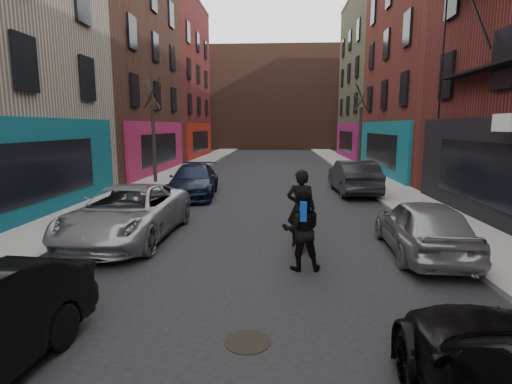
# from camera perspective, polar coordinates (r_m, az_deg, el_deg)

# --- Properties ---
(sidewalk_left) EXTENTS (2.50, 84.00, 0.13)m
(sidewalk_left) POSITION_cam_1_polar(r_m,az_deg,el_deg) (34.66, -8.29, 4.09)
(sidewalk_left) COLOR gray
(sidewalk_left) RESTS_ON ground
(sidewalk_right) EXTENTS (2.50, 84.00, 0.13)m
(sidewalk_right) POSITION_cam_1_polar(r_m,az_deg,el_deg) (34.39, 12.61, 3.92)
(sidewalk_right) COLOR gray
(sidewalk_right) RESTS_ON ground
(building_far) EXTENTS (40.00, 10.00, 14.00)m
(building_far) POSITION_cam_1_polar(r_m,az_deg,el_deg) (59.93, 2.73, 13.00)
(building_far) COLOR #47281E
(building_far) RESTS_ON ground
(tree_left_far) EXTENTS (2.00, 2.00, 6.50)m
(tree_left_far) POSITION_cam_1_polar(r_m,az_deg,el_deg) (22.88, -14.48, 9.54)
(tree_left_far) COLOR black
(tree_left_far) RESTS_ON sidewalk_left
(tree_right_far) EXTENTS (2.00, 2.00, 6.80)m
(tree_right_far) POSITION_cam_1_polar(r_m,az_deg,el_deg) (28.34, 14.70, 9.74)
(tree_right_far) COLOR black
(tree_right_far) RESTS_ON sidewalk_right
(parked_left_far) EXTENTS (2.63, 5.49, 1.51)m
(parked_left_far) POSITION_cam_1_polar(r_m,az_deg,el_deg) (11.98, -17.84, -2.86)
(parked_left_far) COLOR gray
(parked_left_far) RESTS_ON ground
(parked_left_end) EXTENTS (2.42, 5.13, 1.45)m
(parked_left_end) POSITION_cam_1_polar(r_m,az_deg,el_deg) (18.57, -8.91, 1.60)
(parked_left_end) COLOR black
(parked_left_end) RESTS_ON ground
(parked_right_far) EXTENTS (1.85, 4.28, 1.44)m
(parked_right_far) POSITION_cam_1_polar(r_m,az_deg,el_deg) (10.84, 22.72, -4.60)
(parked_right_far) COLOR gray
(parked_right_far) RESTS_ON ground
(parked_right_end) EXTENTS (1.87, 4.92, 1.60)m
(parked_right_end) POSITION_cam_1_polar(r_m,az_deg,el_deg) (19.70, 13.75, 2.11)
(parked_right_end) COLOR black
(parked_right_end) RESTS_ON ground
(skateboard) EXTENTS (0.37, 0.83, 0.10)m
(skateboard) POSITION_cam_1_polar(r_m,az_deg,el_deg) (10.60, 6.33, -7.97)
(skateboard) COLOR brown
(skateboard) RESTS_ON ground
(skateboarder) EXTENTS (0.82, 0.61, 2.02)m
(skateboarder) POSITION_cam_1_polar(r_m,az_deg,el_deg) (10.34, 6.44, -2.34)
(skateboarder) COLOR black
(skateboarder) RESTS_ON skateboard
(pedestrian) EXTENTS (0.91, 0.73, 1.82)m
(pedestrian) POSITION_cam_1_polar(r_m,az_deg,el_deg) (8.99, 6.54, -5.40)
(pedestrian) COLOR black
(pedestrian) RESTS_ON ground
(manhole) EXTENTS (0.82, 0.82, 0.01)m
(manhole) POSITION_cam_1_polar(r_m,az_deg,el_deg) (6.39, -1.23, -20.59)
(manhole) COLOR black
(manhole) RESTS_ON ground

